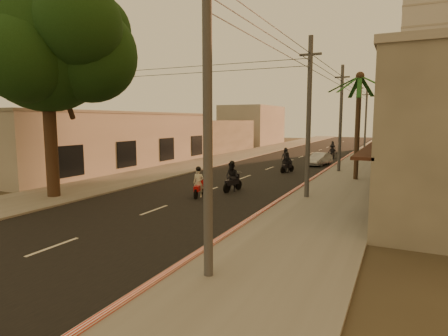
% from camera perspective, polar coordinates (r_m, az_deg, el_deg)
% --- Properties ---
extents(ground, '(160.00, 160.00, 0.00)m').
position_cam_1_polar(ground, '(17.49, -14.46, -7.69)').
color(ground, '#383023').
rests_on(ground, ground).
extents(road, '(10.00, 140.00, 0.02)m').
position_cam_1_polar(road, '(34.96, 6.96, -0.04)').
color(road, black).
rests_on(road, ground).
extents(sidewalk_right, '(5.00, 140.00, 0.12)m').
position_cam_1_polar(sidewalk_right, '(33.38, 19.27, -0.66)').
color(sidewalk_right, slate).
rests_on(sidewalk_right, ground).
extents(sidewalk_left, '(5.00, 140.00, 0.12)m').
position_cam_1_polar(sidewalk_left, '(37.97, -3.83, 0.65)').
color(sidewalk_left, slate).
rests_on(sidewalk_left, ground).
extents(curb_stripe, '(0.20, 60.00, 0.20)m').
position_cam_1_polar(curb_stripe, '(28.85, 13.45, -1.57)').
color(curb_stripe, red).
rests_on(curb_stripe, ground).
extents(left_building, '(8.20, 24.20, 5.20)m').
position_cam_1_polar(left_building, '(36.71, -17.43, 4.08)').
color(left_building, '#9F998F').
rests_on(left_building, ground).
extents(distant_tower, '(12.10, 12.10, 28.00)m').
position_cam_1_polar(distant_tower, '(69.76, 30.30, 14.21)').
color(distant_tower, '#B7B5B2').
rests_on(distant_tower, ground).
extents(broadleaf_tree, '(9.60, 8.70, 12.10)m').
position_cam_1_polar(broadleaf_tree, '(23.45, -24.67, 16.54)').
color(broadleaf_tree, black).
rests_on(broadleaf_tree, ground).
extents(palm_tree, '(5.00, 5.00, 8.20)m').
position_cam_1_polar(palm_tree, '(29.19, 19.99, 12.18)').
color(palm_tree, black).
rests_on(palm_tree, ground).
extents(utility_poles, '(1.20, 48.26, 9.00)m').
position_cam_1_polar(utility_poles, '(33.32, 17.49, 10.56)').
color(utility_poles, '#38383A').
rests_on(utility_poles, ground).
extents(filler_right, '(8.00, 14.00, 6.00)m').
position_cam_1_polar(filler_right, '(58.02, 28.52, 5.00)').
color(filler_right, '#9F998F').
rests_on(filler_right, ground).
extents(filler_left_near, '(8.00, 14.00, 4.40)m').
position_cam_1_polar(filler_left_near, '(53.17, -2.61, 4.88)').
color(filler_left_near, '#9F998F').
rests_on(filler_left_near, ground).
extents(filler_left_far, '(8.00, 14.00, 7.00)m').
position_cam_1_polar(filler_left_far, '(69.54, 4.40, 6.51)').
color(filler_left_far, '#9F998F').
rests_on(filler_left_far, ground).
extents(scooter_red, '(0.89, 1.82, 1.81)m').
position_cam_1_polar(scooter_red, '(21.74, -3.90, -2.37)').
color(scooter_red, black).
rests_on(scooter_red, ground).
extents(scooter_mid_a, '(1.12, 1.98, 1.96)m').
position_cam_1_polar(scooter_mid_a, '(23.37, 1.25, -1.46)').
color(scooter_mid_a, black).
rests_on(scooter_mid_a, ground).
extents(scooter_mid_b, '(1.25, 1.75, 1.79)m').
position_cam_1_polar(scooter_mid_b, '(32.28, 9.56, 0.74)').
color(scooter_mid_b, black).
rests_on(scooter_mid_b, ground).
extents(scooter_far_a, '(1.08, 1.79, 1.79)m').
position_cam_1_polar(scooter_far_a, '(37.16, 9.37, 1.59)').
color(scooter_far_a, black).
rests_on(scooter_far_a, ground).
extents(scooter_far_b, '(1.19, 1.87, 1.84)m').
position_cam_1_polar(scooter_far_b, '(45.01, 16.18, 2.42)').
color(scooter_far_b, black).
rests_on(scooter_far_b, ground).
extents(parked_car, '(2.72, 4.31, 1.26)m').
position_cam_1_polar(parked_car, '(38.06, 14.35, 1.32)').
color(parked_car, '#A6A8AE').
rests_on(parked_car, ground).
extents(scooter_far_c, '(0.89, 1.66, 1.63)m').
position_cam_1_polar(scooter_far_c, '(53.03, 16.20, 3.01)').
color(scooter_far_c, black).
rests_on(scooter_far_c, ground).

